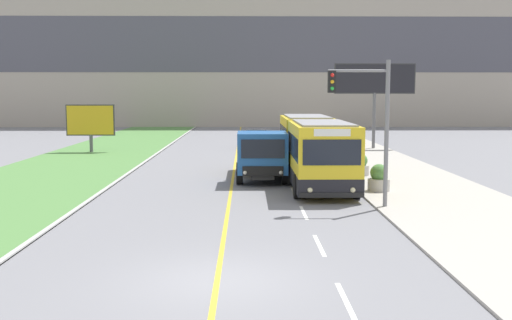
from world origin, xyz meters
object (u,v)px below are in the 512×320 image
Objects in this scene: dump_truck at (262,156)px; traffic_light_mast at (369,114)px; billboard_small at (91,121)px; planter_round_second at (360,166)px; billboard_large at (375,82)px; car_distant at (256,139)px; planter_round_third at (345,155)px; planter_round_near at (379,179)px; city_bus at (313,149)px.

dump_truck is 8.29m from traffic_light_mast.
billboard_small is 3.08× the size of planter_round_second.
billboard_small is (-20.85, -2.14, -2.83)m from billboard_large.
dump_truck is at bearing -49.73° from billboard_small.
billboard_large is at bearing 77.46° from traffic_light_mast.
dump_truck is 1.23× the size of traffic_light_mast.
planter_round_second is (1.34, 8.35, -2.94)m from traffic_light_mast.
traffic_light_mast is at bearing -81.24° from car_distant.
billboard_large is at bearing 69.02° from planter_round_third.
billboard_large reaches higher than planter_round_near.
billboard_large is 20.65m from planter_round_near.
city_bus reaches higher than dump_truck.
billboard_large is 16.01m from planter_round_second.
billboard_small is at bearing 135.91° from city_bus.
billboard_large is at bearing -7.17° from car_distant.
planter_round_third is (5.10, 6.21, -0.63)m from dump_truck.
billboard_large is (5.17, 23.23, 1.57)m from traffic_light_mast.
traffic_light_mast is (3.75, -24.35, 2.83)m from car_distant.
dump_truck reaches higher than planter_round_second.
car_distant is at bearing 98.29° from city_bus.
billboard_large is 5.54× the size of planter_round_near.
billboard_large reaches higher than dump_truck.
dump_truck is at bearing -165.38° from planter_round_second.
traffic_light_mast is (1.24, -7.09, 1.97)m from city_bus.
planter_round_near is (4.97, -3.55, -0.64)m from dump_truck.
traffic_light_mast is 0.85× the size of billboard_large.
planter_round_third is at bearing 90.06° from planter_round_second.
city_bus reaches higher than planter_round_second.
planter_round_second is (5.09, -16.00, -0.11)m from car_distant.
planter_round_second is 0.94× the size of planter_round_third.
planter_round_third is at bearing 50.63° from dump_truck.
billboard_small is at bearing 143.19° from planter_round_second.
traffic_light_mast is at bearing -53.36° from billboard_small.
traffic_light_mast reaches higher than dump_truck.
dump_truck is at bearing -129.37° from planter_round_third.
traffic_light_mast reaches higher than planter_round_near.
planter_round_third is at bearing 67.31° from city_bus.
planter_round_second is at bearing -72.36° from car_distant.
traffic_light_mast is at bearing -99.09° from planter_round_second.
planter_round_third is (-3.83, -10.00, -4.48)m from billboard_large.
billboard_large is 21.15m from billboard_small.
traffic_light_mast is 1.59× the size of billboard_small.
planter_round_second is at bearing -89.94° from planter_round_third.
city_bus is 2.34× the size of traffic_light_mast.
planter_round_near is 0.97× the size of planter_round_third.
car_distant is (-2.52, 17.26, -0.86)m from city_bus.
dump_truck is 6.14m from planter_round_near.
planter_round_third reaches higher than planter_round_second.
billboard_small is 24.46m from planter_round_near.
planter_round_third reaches higher than planter_round_near.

